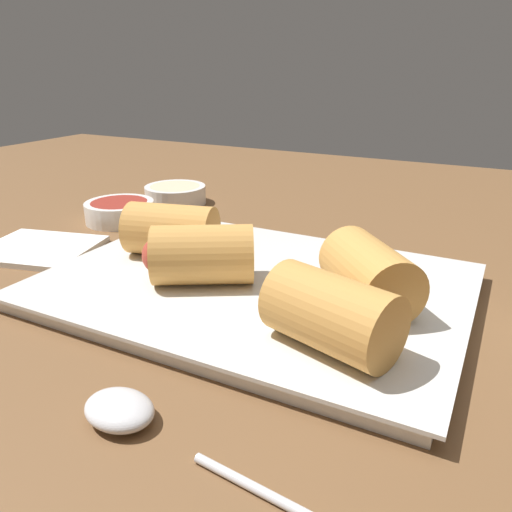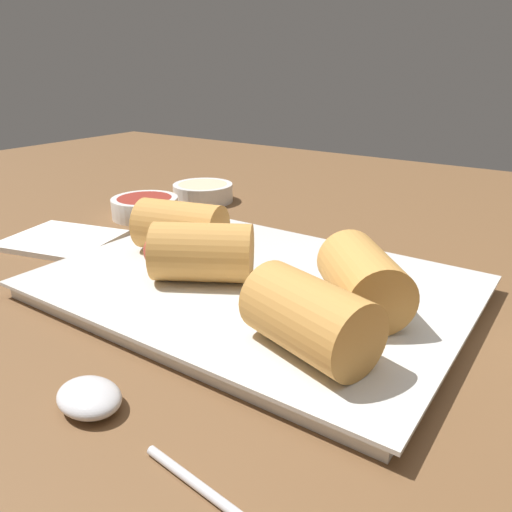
% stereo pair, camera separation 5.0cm
% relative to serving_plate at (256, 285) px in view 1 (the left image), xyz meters
% --- Properties ---
extents(table_surface, '(1.80, 1.40, 0.02)m').
position_rel_serving_plate_xyz_m(table_surface, '(-0.02, -0.00, -0.02)').
color(table_surface, brown).
rests_on(table_surface, ground).
extents(serving_plate, '(0.35, 0.26, 0.01)m').
position_rel_serving_plate_xyz_m(serving_plate, '(0.00, 0.00, 0.00)').
color(serving_plate, silver).
rests_on(serving_plate, table_surface).
extents(roll_front_left, '(0.10, 0.09, 0.05)m').
position_rel_serving_plate_xyz_m(roll_front_left, '(-0.04, -0.03, 0.03)').
color(roll_front_left, '#D19347').
rests_on(roll_front_left, serving_plate).
extents(roll_front_right, '(0.09, 0.10, 0.05)m').
position_rel_serving_plate_xyz_m(roll_front_right, '(0.10, 0.00, 0.03)').
color(roll_front_right, '#D19347').
rests_on(roll_front_right, serving_plate).
extents(roll_back_left, '(0.10, 0.07, 0.05)m').
position_rel_serving_plate_xyz_m(roll_back_left, '(0.09, -0.08, 0.03)').
color(roll_back_left, '#D19347').
rests_on(roll_back_left, serving_plate).
extents(roll_back_right, '(0.10, 0.07, 0.05)m').
position_rel_serving_plate_xyz_m(roll_back_right, '(-0.10, 0.01, 0.03)').
color(roll_back_right, '#D19347').
rests_on(roll_back_right, serving_plate).
extents(dipping_bowl_near, '(0.09, 0.09, 0.03)m').
position_rel_serving_plate_xyz_m(dipping_bowl_near, '(-0.25, 0.11, 0.01)').
color(dipping_bowl_near, white).
rests_on(dipping_bowl_near, table_surface).
extents(dipping_bowl_far, '(0.09, 0.09, 0.03)m').
position_rel_serving_plate_xyz_m(dipping_bowl_far, '(-0.24, 0.21, 0.01)').
color(dipping_bowl_far, white).
rests_on(dipping_bowl_far, table_surface).
extents(spoon, '(0.20, 0.04, 0.02)m').
position_rel_serving_plate_xyz_m(spoon, '(0.02, -0.19, -0.00)').
color(spoon, silver).
rests_on(spoon, table_surface).
extents(napkin, '(0.14, 0.12, 0.01)m').
position_rel_serving_plate_xyz_m(napkin, '(-0.26, -0.02, -0.00)').
color(napkin, white).
rests_on(napkin, table_surface).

